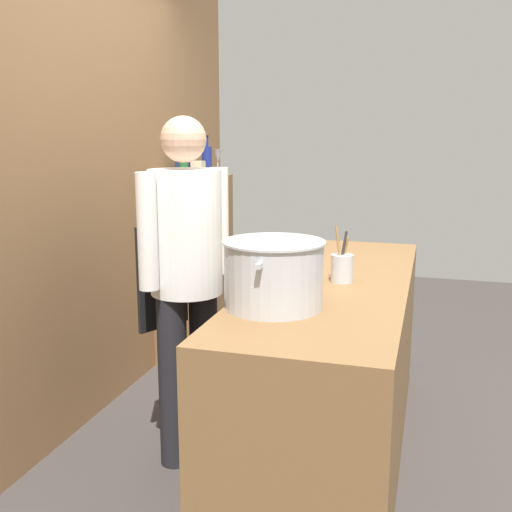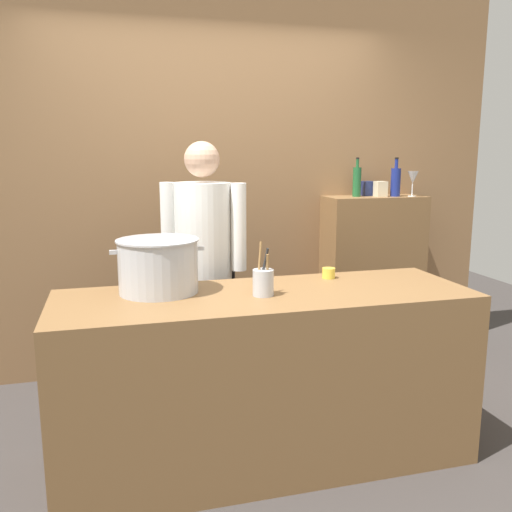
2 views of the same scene
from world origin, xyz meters
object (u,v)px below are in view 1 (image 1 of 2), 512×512
object	(u,v)px
chef	(186,267)
wine_bottle_green	(183,162)
butter_jar	(306,254)
wine_glass_wide	(218,156)
spice_tin_navy	(183,170)
utensil_crock	(342,267)
stockpot_large	(274,274)
wine_bottle_cobalt	(207,161)
spice_tin_cream	(198,169)

from	to	relation	value
chef	wine_bottle_green	size ratio (longest dim) A/B	5.73
butter_jar	wine_glass_wide	size ratio (longest dim) A/B	0.39
spice_tin_navy	wine_bottle_green	bearing A→B (deg)	-154.01
utensil_crock	spice_tin_navy	bearing A→B (deg)	47.32
stockpot_large	spice_tin_navy	bearing A→B (deg)	33.11
stockpot_large	wine_bottle_cobalt	size ratio (longest dim) A/B	1.61
stockpot_large	wine_bottle_green	distance (m)	1.92
utensil_crock	butter_jar	distance (m)	0.53
wine_bottle_green	spice_tin_cream	bearing A→B (deg)	-11.25
utensil_crock	wine_bottle_cobalt	world-z (taller)	wine_bottle_cobalt
wine_bottle_cobalt	spice_tin_cream	bearing A→B (deg)	167.78
chef	wine_bottle_cobalt	distance (m)	1.67
stockpot_large	spice_tin_cream	bearing A→B (deg)	29.97
utensil_crock	spice_tin_navy	world-z (taller)	spice_tin_navy
utensil_crock	spice_tin_cream	distance (m)	1.78
chef	stockpot_large	world-z (taller)	chef
chef	wine_bottle_cobalt	size ratio (longest dim) A/B	5.73
utensil_crock	stockpot_large	bearing A→B (deg)	157.63
utensil_crock	butter_jar	size ratio (longest dim) A/B	3.65
butter_jar	wine_bottle_cobalt	world-z (taller)	wine_bottle_cobalt
butter_jar	spice_tin_navy	size ratio (longest dim) A/B	0.66
stockpot_large	wine_glass_wide	bearing A→B (deg)	25.53
butter_jar	chef	bearing A→B (deg)	144.62
wine_glass_wide	butter_jar	bearing A→B (deg)	-139.54
wine_glass_wide	stockpot_large	bearing A→B (deg)	-154.47
wine_bottle_cobalt	stockpot_large	bearing A→B (deg)	-152.10
utensil_crock	wine_bottle_cobalt	xyz separation A→B (m)	(1.37, 1.19, 0.41)
wine_bottle_green	butter_jar	bearing A→B (deg)	-122.51
butter_jar	spice_tin_navy	xyz separation A→B (m)	(0.75, 1.04, 0.40)
spice_tin_cream	spice_tin_navy	distance (m)	0.11
wine_bottle_cobalt	spice_tin_navy	distance (m)	0.21
stockpot_large	utensil_crock	world-z (taller)	stockpot_large
chef	butter_jar	bearing A→B (deg)	170.80
utensil_crock	wine_glass_wide	distance (m)	1.93
spice_tin_cream	spice_tin_navy	world-z (taller)	spice_tin_cream
spice_tin_navy	spice_tin_cream	bearing A→B (deg)	-58.72
wine_bottle_cobalt	butter_jar	bearing A→B (deg)	-134.78
wine_bottle_green	spice_tin_navy	xyz separation A→B (m)	(0.12, 0.06, -0.06)
stockpot_large	utensil_crock	xyz separation A→B (m)	(0.49, -0.20, -0.07)
stockpot_large	butter_jar	size ratio (longest dim) A/B	6.40
chef	utensil_crock	world-z (taller)	chef
stockpot_large	butter_jar	bearing A→B (deg)	3.87
butter_jar	spice_tin_navy	distance (m)	1.34
wine_bottle_cobalt	chef	bearing A→B (deg)	-162.93
wine_bottle_green	chef	bearing A→B (deg)	-156.97
stockpot_large	spice_tin_cream	distance (m)	2.04
chef	butter_jar	world-z (taller)	chef
butter_jar	utensil_crock	bearing A→B (deg)	-149.87
stockpot_large	wine_bottle_cobalt	bearing A→B (deg)	27.90
stockpot_large	wine_glass_wide	xyz separation A→B (m)	(1.98, 0.95, 0.37)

